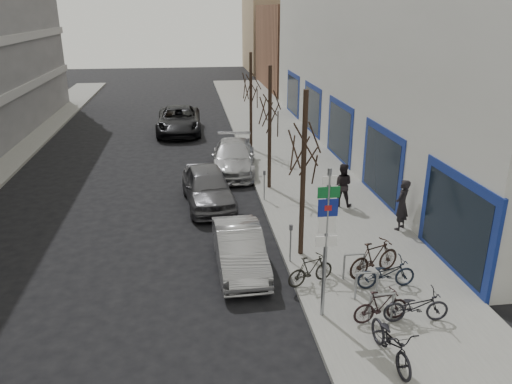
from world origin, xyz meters
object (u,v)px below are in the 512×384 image
object	(u,v)px
tree_mid	(270,99)
parked_car_mid	(208,187)
highway_sign_pole	(326,235)
tree_far	(251,79)
pedestrian_near	(402,205)
tree_near	(305,136)
meter_back	(248,148)
bike_far_curb	(416,303)
parked_car_front	(240,249)
meter_mid	(264,182)
meter_front	(291,239)
parked_car_back	(233,157)
bike_rack	(367,282)
bike_near_right	(381,306)
bike_mid_curb	(386,271)
bike_near_left	(392,338)
bike_far_inner	(374,258)
lane_car	(179,120)
pedestrian_far	(342,184)
bike_mid_inner	(311,270)

from	to	relation	value
tree_mid	parked_car_mid	xyz separation A→B (m)	(-2.80, -1.37, -3.31)
highway_sign_pole	tree_far	size ratio (longest dim) A/B	0.76
parked_car_mid	pedestrian_near	size ratio (longest dim) A/B	2.46
tree_near	meter_back	xyz separation A→B (m)	(-0.45, 10.50, -3.19)
bike_far_curb	pedestrian_near	distance (m)	5.84
tree_mid	meter_back	distance (m)	5.13
tree_near	tree_far	world-z (taller)	same
pedestrian_near	parked_car_front	bearing A→B (deg)	-25.79
tree_far	meter_mid	size ratio (longest dim) A/B	4.33
meter_front	tree_far	bearing A→B (deg)	88.09
tree_near	tree_far	distance (m)	13.00
parked_car_back	bike_rack	bearing A→B (deg)	-71.72
bike_far_curb	parked_car_back	xyz separation A→B (m)	(-3.44, 13.50, 0.08)
tree_mid	pedestrian_near	size ratio (longest dim) A/B	2.91
bike_near_right	parked_car_back	distance (m)	13.63
tree_near	bike_mid_curb	size ratio (longest dim) A/B	3.18
highway_sign_pole	tree_near	distance (m)	3.88
bike_near_left	pedestrian_near	size ratio (longest dim) A/B	1.02
tree_mid	bike_rack	bearing A→B (deg)	-82.72
bike_far_curb	bike_rack	bearing A→B (deg)	40.94
meter_back	pedestrian_near	xyz separation A→B (m)	(4.46, -9.10, 0.18)
bike_near_right	bike_far_inner	size ratio (longest dim) A/B	0.81
lane_car	pedestrian_near	size ratio (longest dim) A/B	3.18
bike_rack	bike_far_inner	distance (m)	1.40
meter_back	parked_car_front	size ratio (longest dim) A/B	0.31
tree_near	parked_car_front	bearing A→B (deg)	-167.20
tree_far	bike_far_curb	bearing A→B (deg)	-83.01
tree_near	bike_far_inner	distance (m)	4.21
highway_sign_pole	bike_near_right	size ratio (longest dim) A/B	2.76
highway_sign_pole	tree_mid	size ratio (longest dim) A/B	0.76
bike_mid_curb	meter_front	bearing A→B (deg)	50.29
bike_mid_curb	lane_car	bearing A→B (deg)	14.97
tree_near	lane_car	bearing A→B (deg)	102.72
bike_near_left	bike_far_inner	world-z (taller)	bike_near_left
highway_sign_pole	pedestrian_near	size ratio (longest dim) A/B	2.23
tree_far	bike_near_left	xyz separation A→B (m)	(0.87, -18.47, -3.37)
tree_mid	pedestrian_far	size ratio (longest dim) A/B	3.06
meter_front	parked_car_back	size ratio (longest dim) A/B	0.24
bike_near_right	parked_car_front	bearing A→B (deg)	35.92
meter_back	bike_far_curb	distance (m)	14.82
tree_mid	meter_front	bearing A→B (deg)	-93.68
bike_rack	bike_mid_inner	xyz separation A→B (m)	(-1.34, 0.97, -0.04)
bike_mid_curb	lane_car	xyz separation A→B (m)	(-6.06, 20.57, 0.16)
meter_mid	pedestrian_far	bearing A→B (deg)	-19.51
highway_sign_pole	bike_near_right	bearing A→B (deg)	-18.70
meter_back	bike_near_right	world-z (taller)	meter_back
bike_far_curb	bike_mid_curb	bearing A→B (deg)	8.61
meter_front	pedestrian_near	world-z (taller)	pedestrian_near
highway_sign_pole	bike_near_right	world-z (taller)	highway_sign_pole
meter_mid	pedestrian_far	xyz separation A→B (m)	(3.01, -1.07, 0.13)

